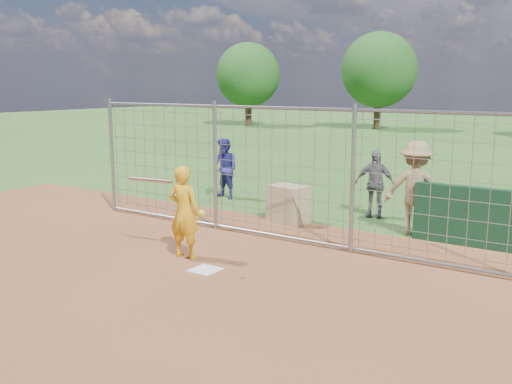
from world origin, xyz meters
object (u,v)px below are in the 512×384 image
Objects in this scene: batter at (184,212)px; bystander_b at (375,184)px; bystander_c at (416,188)px; equipment_bin at (288,204)px; bystander_a at (225,169)px.

batter is 1.05× the size of bystander_b.
batter is at bearing 41.54° from bystander_c.
bystander_b is (1.50, 4.66, -0.04)m from batter.
bystander_c is 2.68m from equipment_bin.
batter is 5.14m from bystander_a.
bystander_a is 5.33m from bystander_c.
bystander_b is 1.61m from bystander_c.
bystander_c is at bearing -133.29° from batter.
bystander_c is at bearing -1.52° from bystander_a.
batter is 4.89m from bystander_b.
bystander_c is at bearing -44.24° from bystander_b.
bystander_c is at bearing 22.56° from equipment_bin.
equipment_bin is (-2.58, -0.50, -0.53)m from bystander_c.
bystander_b is 1.89× the size of equipment_bin.
bystander_a is 3.01m from equipment_bin.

